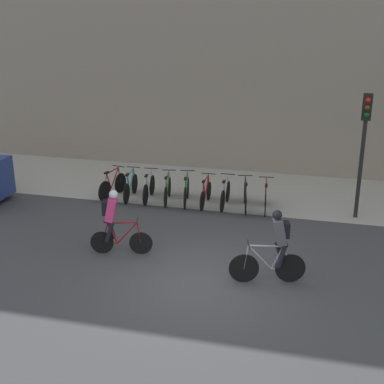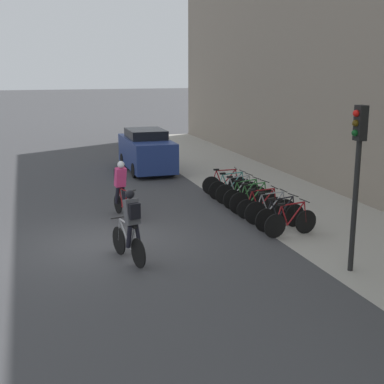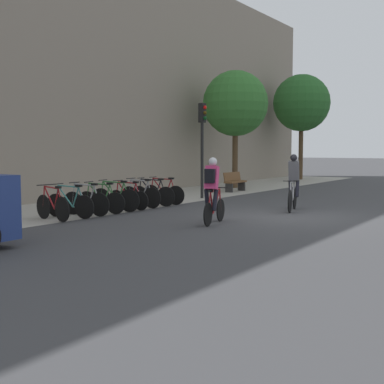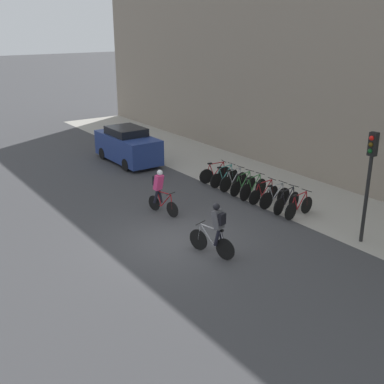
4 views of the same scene
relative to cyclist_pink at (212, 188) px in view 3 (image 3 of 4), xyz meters
The scene contains 18 objects.
ground 2.88m from the cyclist_pink, 19.35° to the right, with size 200.00×200.00×0.00m, color #3D3D3F.
kerb_strip 6.46m from the cyclist_pink, 66.29° to the left, with size 44.00×4.50×0.01m, color #A39E93.
building_facade 9.79m from the cyclist_pink, 72.99° to the left, with size 44.00×0.60×10.53m, color gray.
cyclist_pink is the anchor object (origin of this frame).
cyclist_grey 4.20m from the cyclist_pink, ahead, with size 1.73×0.61×1.79m.
parked_bike_0 4.45m from the cyclist_pink, 112.95° to the left, with size 0.48×1.62×0.97m.
parked_bike_1 4.25m from the cyclist_pink, 104.86° to the left, with size 0.46×1.71×0.97m.
parked_bike_2 4.13m from the cyclist_pink, 96.17° to the left, with size 0.46×1.68×0.98m.
parked_bike_3 4.11m from the cyclist_pink, 87.16° to the left, with size 0.46×1.67×0.97m.
parked_bike_4 4.19m from the cyclist_pink, 78.31° to the left, with size 0.47×1.73×0.99m.
parked_bike_5 4.37m from the cyclist_pink, 69.98° to the left, with size 0.46×1.63×0.94m.
parked_bike_6 4.62m from the cyclist_pink, 62.47° to the left, with size 0.46×1.66×0.98m.
parked_bike_7 4.95m from the cyclist_pink, 55.81° to the left, with size 0.48×1.69×0.97m.
parked_bike_8 5.34m from the cyclist_pink, 50.09° to the left, with size 0.46×1.68×0.97m.
traffic_light_pole 7.60m from the cyclist_pink, 34.10° to the left, with size 0.26×0.30×3.75m.
bench 10.89m from the cyclist_pink, 25.63° to the left, with size 1.49×0.44×0.89m.
street_tree_0 13.58m from the cyclist_pink, 26.06° to the left, with size 3.26×3.26×5.85m.
street_tree_1 21.86m from the cyclist_pink, 15.76° to the left, with size 3.61×3.61×6.68m.
Camera 3 is at (-14.38, -6.20, 1.96)m, focal length 50.00 mm.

